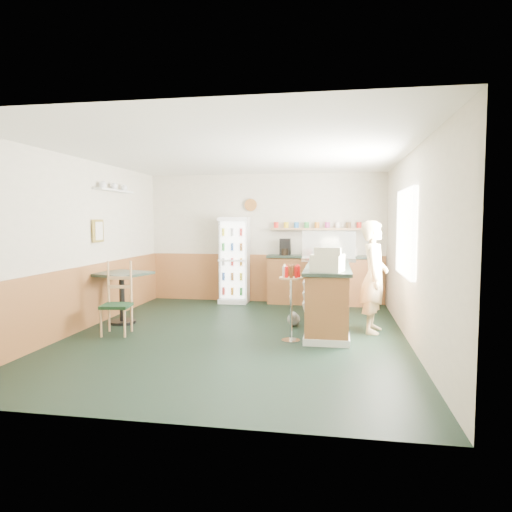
% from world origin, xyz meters
% --- Properties ---
extents(ground, '(6.00, 6.00, 0.00)m').
position_xyz_m(ground, '(0.00, 0.00, 0.00)').
color(ground, black).
rests_on(ground, ground).
extents(room_envelope, '(5.04, 6.02, 2.72)m').
position_xyz_m(room_envelope, '(-0.23, 0.73, 1.52)').
color(room_envelope, beige).
rests_on(room_envelope, ground).
extents(service_counter, '(0.68, 3.01, 1.01)m').
position_xyz_m(service_counter, '(1.35, 1.07, 0.46)').
color(service_counter, '#9D5E32').
rests_on(service_counter, ground).
extents(back_counter, '(2.24, 0.42, 1.69)m').
position_xyz_m(back_counter, '(1.19, 2.80, 0.55)').
color(back_counter, '#9D5E32').
rests_on(back_counter, ground).
extents(drinks_fridge, '(0.59, 0.52, 1.79)m').
position_xyz_m(drinks_fridge, '(-0.61, 2.74, 0.90)').
color(drinks_fridge, white).
rests_on(drinks_fridge, ground).
extents(display_case, '(0.92, 0.48, 0.53)m').
position_xyz_m(display_case, '(1.35, 1.53, 1.27)').
color(display_case, silver).
rests_on(display_case, service_counter).
extents(cash_register, '(0.49, 0.51, 0.24)m').
position_xyz_m(cash_register, '(1.35, -0.10, 1.13)').
color(cash_register, beige).
rests_on(cash_register, service_counter).
extents(shopkeeper, '(0.50, 0.63, 1.72)m').
position_xyz_m(shopkeeper, '(2.05, 0.57, 0.86)').
color(shopkeeper, tan).
rests_on(shopkeeper, ground).
extents(condiment_stand, '(0.35, 0.35, 1.08)m').
position_xyz_m(condiment_stand, '(0.85, -0.17, 0.73)').
color(condiment_stand, silver).
rests_on(condiment_stand, ground).
extents(newspaper_rack, '(0.09, 0.42, 0.50)m').
position_xyz_m(newspaper_rack, '(0.99, 0.92, 0.48)').
color(newspaper_rack, black).
rests_on(newspaper_rack, ground).
extents(cafe_table, '(0.98, 0.98, 0.86)m').
position_xyz_m(cafe_table, '(-2.05, 0.50, 0.60)').
color(cafe_table, black).
rests_on(cafe_table, ground).
extents(cafe_chair, '(0.46, 0.46, 1.10)m').
position_xyz_m(cafe_chair, '(-1.79, -0.14, 0.57)').
color(cafe_chair, black).
rests_on(cafe_chair, ground).
extents(dog_doorstop, '(0.21, 0.27, 0.25)m').
position_xyz_m(dog_doorstop, '(0.80, 0.77, 0.12)').
color(dog_doorstop, gray).
rests_on(dog_doorstop, ground).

